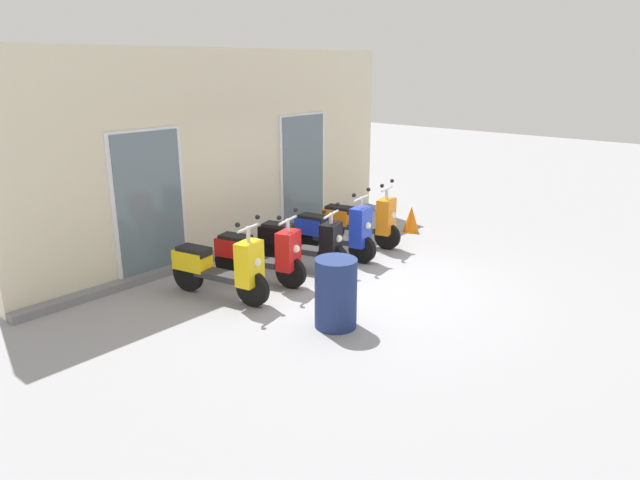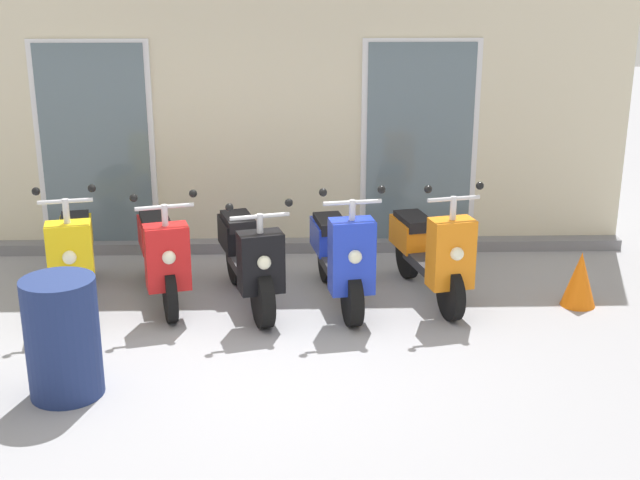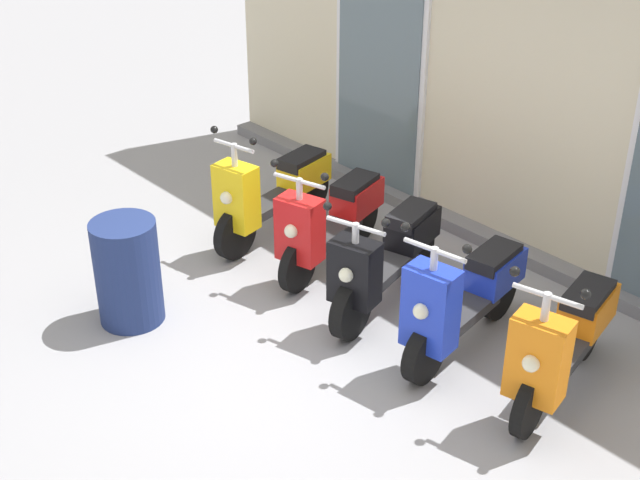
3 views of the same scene
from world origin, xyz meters
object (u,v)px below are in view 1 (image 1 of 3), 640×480
object	(u,v)px
scooter_blue	(336,231)
trash_bin	(336,293)
scooter_yellow	(220,267)
scooter_orange	(361,220)
scooter_black	(302,243)
scooter_red	(260,253)
traffic_cone	(411,219)

from	to	relation	value
scooter_blue	trash_bin	size ratio (longest dim) A/B	1.74
scooter_yellow	scooter_orange	size ratio (longest dim) A/B	1.05
scooter_black	scooter_red	bearing A→B (deg)	172.27
scooter_black	scooter_orange	size ratio (longest dim) A/B	1.03
scooter_blue	scooter_black	bearing A→B (deg)	179.12
scooter_black	scooter_orange	xyz separation A→B (m)	(1.70, 0.08, 0.02)
scooter_black	scooter_orange	world-z (taller)	scooter_orange
scooter_yellow	traffic_cone	bearing A→B (deg)	-2.73
scooter_black	trash_bin	xyz separation A→B (m)	(-1.25, -1.73, -0.00)
traffic_cone	scooter_black	bearing A→B (deg)	177.35
scooter_yellow	scooter_red	size ratio (longest dim) A/B	1.06
scooter_yellow	scooter_orange	bearing A→B (deg)	-0.04
scooter_red	scooter_orange	world-z (taller)	scooter_orange
scooter_yellow	scooter_red	world-z (taller)	scooter_yellow
scooter_red	traffic_cone	world-z (taller)	scooter_red
scooter_red	scooter_orange	size ratio (longest dim) A/B	0.99
scooter_yellow	trash_bin	size ratio (longest dim) A/B	1.82
traffic_cone	trash_bin	size ratio (longest dim) A/B	0.57
traffic_cone	trash_bin	world-z (taller)	trash_bin
scooter_orange	traffic_cone	xyz separation A→B (m)	(1.37, -0.22, -0.22)
scooter_orange	trash_bin	world-z (taller)	scooter_orange
scooter_black	scooter_blue	distance (m)	0.85
scooter_blue	scooter_yellow	bearing A→B (deg)	177.80
scooter_yellow	scooter_black	size ratio (longest dim) A/B	1.02
scooter_blue	trash_bin	world-z (taller)	scooter_blue
scooter_black	trash_bin	size ratio (longest dim) A/B	1.77
scooter_blue	trash_bin	bearing A→B (deg)	-140.77
trash_bin	scooter_orange	bearing A→B (deg)	31.50
scooter_black	scooter_orange	bearing A→B (deg)	2.68
scooter_blue	trash_bin	distance (m)	2.71
scooter_red	scooter_blue	distance (m)	1.67
scooter_orange	trash_bin	bearing A→B (deg)	-148.50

